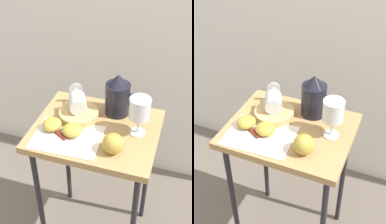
% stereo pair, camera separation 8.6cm
% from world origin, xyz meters
% --- Properties ---
extents(curtain_drape, '(2.40, 0.03, 1.80)m').
position_xyz_m(curtain_drape, '(0.00, 0.57, 0.90)').
color(curtain_drape, silver).
rests_on(curtain_drape, ground_plane).
extents(table, '(0.51, 0.41, 0.71)m').
position_xyz_m(table, '(0.00, 0.00, 0.63)').
color(table, '#AD8451').
rests_on(table, ground_plane).
extents(linen_napkin, '(0.28, 0.21, 0.00)m').
position_xyz_m(linen_napkin, '(-0.09, -0.09, 0.72)').
color(linen_napkin, silver).
rests_on(linen_napkin, table).
extents(basket_tray, '(0.17, 0.17, 0.03)m').
position_xyz_m(basket_tray, '(-0.09, 0.04, 0.73)').
color(basket_tray, tan).
rests_on(basket_tray, table).
extents(pitcher, '(0.16, 0.11, 0.19)m').
position_xyz_m(pitcher, '(0.06, 0.13, 0.79)').
color(pitcher, black).
rests_on(pitcher, table).
extents(wine_glass_upright, '(0.08, 0.08, 0.16)m').
position_xyz_m(wine_glass_upright, '(0.17, 0.02, 0.83)').
color(wine_glass_upright, silver).
rests_on(wine_glass_upright, table).
extents(wine_glass_tipped_near, '(0.12, 0.16, 0.07)m').
position_xyz_m(wine_glass_tipped_near, '(-0.10, 0.05, 0.78)').
color(wine_glass_tipped_near, silver).
rests_on(wine_glass_tipped_near, basket_tray).
extents(apple_half_left, '(0.08, 0.08, 0.04)m').
position_xyz_m(apple_half_left, '(-0.17, -0.06, 0.74)').
color(apple_half_left, '#B29938').
rests_on(apple_half_left, linen_napkin).
extents(apple_half_right, '(0.08, 0.08, 0.04)m').
position_xyz_m(apple_half_right, '(-0.07, -0.07, 0.74)').
color(apple_half_right, '#B29938').
rests_on(apple_half_right, linen_napkin).
extents(apple_whole, '(0.08, 0.08, 0.08)m').
position_xyz_m(apple_whole, '(0.10, -0.11, 0.75)').
color(apple_whole, '#B29938').
rests_on(apple_whole, table).
extents(knife, '(0.19, 0.12, 0.01)m').
position_xyz_m(knife, '(-0.10, -0.11, 0.72)').
color(knife, silver).
rests_on(knife, linen_napkin).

